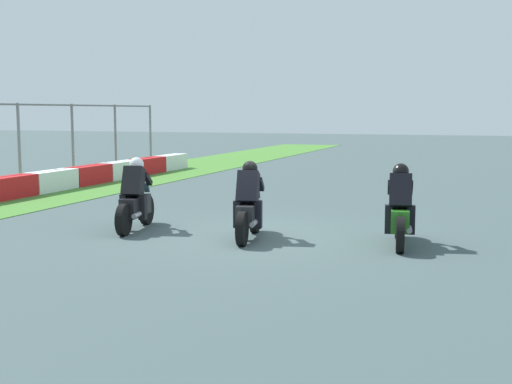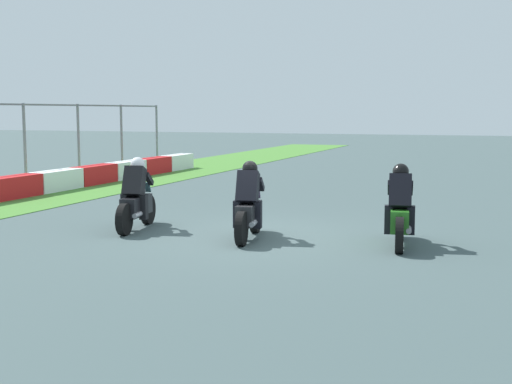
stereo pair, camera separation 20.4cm
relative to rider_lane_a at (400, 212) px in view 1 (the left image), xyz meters
The scene contains 4 objects.
ground_plane 2.87m from the rider_lane_a, 91.31° to the left, with size 120.00×120.00×0.00m, color #3F5051.
rider_lane_a is the anchor object (origin of this frame).
rider_lane_b 2.85m from the rider_lane_a, 96.81° to the left, with size 2.03×0.61×1.51m.
rider_lane_c 5.41m from the rider_lane_a, 91.69° to the left, with size 2.03×0.61×1.51m.
Camera 1 is at (-12.47, -4.42, 2.46)m, focal length 47.78 mm.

